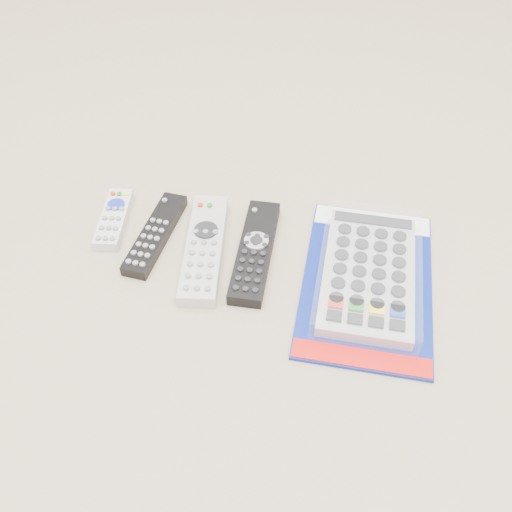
# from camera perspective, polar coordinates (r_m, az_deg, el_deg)

# --- Properties ---
(remote_small_grey) EXTENTS (0.05, 0.14, 0.02)m
(remote_small_grey) POSITION_cam_1_polar(r_m,az_deg,el_deg) (0.96, -14.02, 3.65)
(remote_small_grey) COLOR #B8B8BA
(remote_small_grey) RESTS_ON ground
(remote_slim_black) EXTENTS (0.06, 0.18, 0.02)m
(remote_slim_black) POSITION_cam_1_polar(r_m,az_deg,el_deg) (0.92, -10.03, 2.17)
(remote_slim_black) COLOR black
(remote_slim_black) RESTS_ON ground
(remote_silver_dvd) EXTENTS (0.08, 0.23, 0.03)m
(remote_silver_dvd) POSITION_cam_1_polar(r_m,az_deg,el_deg) (0.88, -5.19, 0.82)
(remote_silver_dvd) COLOR #B3B3B8
(remote_silver_dvd) RESTS_ON ground
(remote_large_black) EXTENTS (0.05, 0.21, 0.02)m
(remote_large_black) POSITION_cam_1_polar(r_m,az_deg,el_deg) (0.88, -0.09, 0.50)
(remote_large_black) COLOR black
(remote_large_black) RESTS_ON ground
(jumbo_remote_packaged) EXTENTS (0.20, 0.32, 0.04)m
(jumbo_remote_packaged) POSITION_cam_1_polar(r_m,az_deg,el_deg) (0.85, 11.20, -1.64)
(jumbo_remote_packaged) COLOR navy
(jumbo_remote_packaged) RESTS_ON ground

